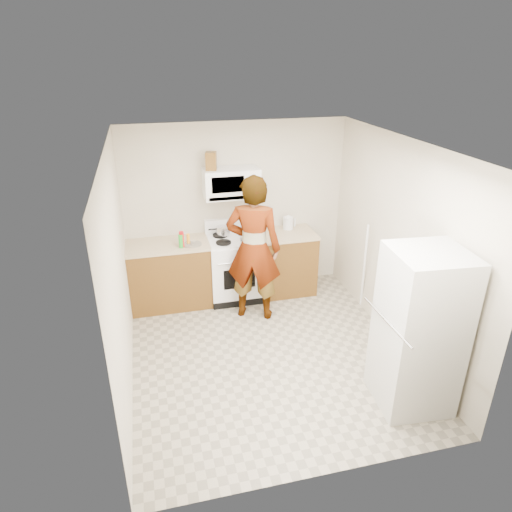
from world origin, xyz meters
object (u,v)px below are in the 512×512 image
object	(u,v)px
microwave	(231,183)
person	(253,249)
fridge	(419,331)
saucepan	(223,231)
kettle	(288,223)
gas_range	(235,266)

from	to	relation	value
microwave	person	xyz separation A→B (m)	(0.14, -0.70, -0.71)
fridge	saucepan	size ratio (longest dim) A/B	8.76
kettle	saucepan	distance (m)	0.98
gas_range	saucepan	size ratio (longest dim) A/B	5.82
fridge	microwave	bearing A→B (deg)	120.67
kettle	gas_range	bearing A→B (deg)	-176.05
person	fridge	distance (m)	2.35
gas_range	saucepan	world-z (taller)	gas_range
kettle	saucepan	bearing A→B (deg)	174.99
gas_range	fridge	bearing A→B (deg)	-62.89
person	kettle	xyz separation A→B (m)	(0.70, 0.74, 0.03)
kettle	saucepan	xyz separation A→B (m)	(-0.98, -0.03, -0.02)
person	fridge	xyz separation A→B (m)	(1.19, -2.02, -0.14)
fridge	kettle	xyz separation A→B (m)	(-0.48, 2.76, 0.18)
person	saucepan	bearing A→B (deg)	-46.42
gas_range	microwave	size ratio (longest dim) A/B	1.49
person	kettle	world-z (taller)	person
gas_range	kettle	size ratio (longest dim) A/B	6.22
gas_range	saucepan	xyz separation A→B (m)	(-0.13, 0.13, 0.52)
person	microwave	bearing A→B (deg)	-56.43
fridge	kettle	size ratio (longest dim) A/B	9.35
microwave	person	bearing A→B (deg)	-78.53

